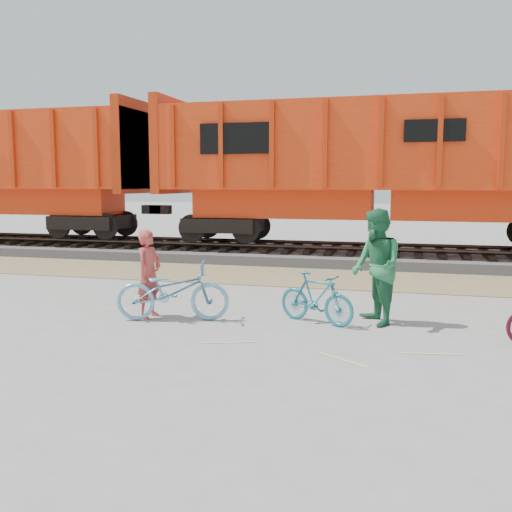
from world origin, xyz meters
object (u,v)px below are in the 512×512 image
object	(u,v)px
person_man	(376,267)
bicycle_blue	(173,291)
hopper_car_center	(383,164)
bicycle_teal	(316,298)
person_solo	(149,274)

from	to	relation	value
person_man	bicycle_blue	bearing A→B (deg)	-105.65
hopper_car_center	bicycle_blue	size ratio (longest dim) A/B	7.00
bicycle_teal	person_man	bearing A→B (deg)	-54.75
hopper_car_center	bicycle_blue	bearing A→B (deg)	-110.36
bicycle_blue	person_man	size ratio (longest dim) A/B	1.00
bicycle_teal	person_solo	world-z (taller)	person_solo
hopper_car_center	bicycle_teal	world-z (taller)	hopper_car_center
bicycle_blue	person_solo	size ratio (longest dim) A/B	1.25
hopper_car_center	bicycle_teal	bearing A→B (deg)	-94.92
bicycle_blue	person_solo	distance (m)	0.58
bicycle_blue	bicycle_teal	world-z (taller)	bicycle_blue
bicycle_teal	person_man	world-z (taller)	person_man
bicycle_teal	bicycle_blue	bearing A→B (deg)	123.91
hopper_car_center	bicycle_blue	world-z (taller)	hopper_car_center
bicycle_blue	person_solo	bearing A→B (deg)	63.40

